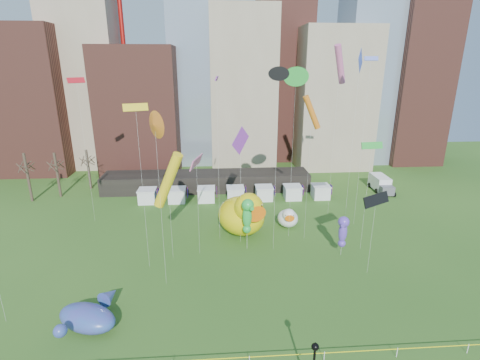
{
  "coord_description": "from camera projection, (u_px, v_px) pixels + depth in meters",
  "views": [
    {
      "loc": [
        -2.31,
        -22.42,
        22.73
      ],
      "look_at": [
        0.0,
        10.45,
        12.0
      ],
      "focal_mm": 27.0,
      "sensor_mm": 36.0,
      "label": 1
    }
  ],
  "objects": [
    {
      "name": "kite_7",
      "position": [
        217.0,
        83.0,
        42.5
      ],
      "size": [
        0.51,
        1.75,
        21.26
      ],
      "color": "silver",
      "rests_on": "ground"
    },
    {
      "name": "whale_inflatable",
      "position": [
        89.0,
        316.0,
        32.28
      ],
      "size": [
        6.46,
        7.03,
        2.52
      ],
      "rotation": [
        0.0,
        0.0,
        -0.43
      ],
      "color": "#4B389A",
      "rests_on": "ground"
    },
    {
      "name": "kite_3",
      "position": [
        296.0,
        77.0,
        43.17
      ],
      "size": [
        2.29,
        0.93,
        22.31
      ],
      "color": "silver",
      "rests_on": "ground"
    },
    {
      "name": "bare_trees",
      "position": [
        58.0,
        174.0,
        63.65
      ],
      "size": [
        8.44,
        6.44,
        8.5
      ],
      "color": "#382B21",
      "rests_on": "ground"
    },
    {
      "name": "skyline",
      "position": [
        234.0,
        69.0,
        79.88
      ],
      "size": [
        101.0,
        23.0,
        68.0
      ],
      "color": "brown",
      "rests_on": "ground"
    },
    {
      "name": "seahorse_purple",
      "position": [
        343.0,
        229.0,
        43.65
      ],
      "size": [
        1.8,
        2.0,
        5.21
      ],
      "rotation": [
        0.0,
        0.0,
        -0.43
      ],
      "color": "silver",
      "rests_on": "ground"
    },
    {
      "name": "kite_13",
      "position": [
        360.0,
        65.0,
        44.84
      ],
      "size": [
        1.59,
        2.62,
        24.51
      ],
      "color": "silver",
      "rests_on": "ground"
    },
    {
      "name": "kite_1",
      "position": [
        340.0,
        64.0,
        50.09
      ],
      "size": [
        2.87,
        2.92,
        25.22
      ],
      "color": "silver",
      "rests_on": "ground"
    },
    {
      "name": "seahorse_green",
      "position": [
        247.0,
        213.0,
        44.71
      ],
      "size": [
        1.98,
        2.22,
        6.85
      ],
      "rotation": [
        0.0,
        0.0,
        0.37
      ],
      "color": "silver",
      "rests_on": "ground"
    },
    {
      "name": "kite_5",
      "position": [
        371.0,
        63.0,
        46.25
      ],
      "size": [
        1.76,
        0.58,
        23.53
      ],
      "color": "silver",
      "rests_on": "ground"
    },
    {
      "name": "box_truck",
      "position": [
        381.0,
        184.0,
        66.73
      ],
      "size": [
        2.81,
        6.56,
        2.76
      ],
      "rotation": [
        0.0,
        0.0,
        -0.02
      ],
      "color": "white",
      "rests_on": "ground"
    },
    {
      "name": "kite_11",
      "position": [
        372.0,
        146.0,
        42.24
      ],
      "size": [
        2.65,
        0.66,
        13.92
      ],
      "color": "silver",
      "rests_on": "ground"
    },
    {
      "name": "kite_15",
      "position": [
        241.0,
        142.0,
        44.02
      ],
      "size": [
        2.31,
        2.65,
        15.44
      ],
      "color": "silver",
      "rests_on": "ground"
    },
    {
      "name": "kite_6",
      "position": [
        312.0,
        112.0,
        43.86
      ],
      "size": [
        2.56,
        1.08,
        19.1
      ],
      "color": "silver",
      "rests_on": "ground"
    },
    {
      "name": "small_duck",
      "position": [
        288.0,
        218.0,
        52.04
      ],
      "size": [
        3.23,
        4.18,
        3.13
      ],
      "rotation": [
        0.0,
        0.0,
        -0.08
      ],
      "color": "white",
      "rests_on": "ground"
    },
    {
      "name": "kite_12",
      "position": [
        168.0,
        181.0,
        41.24
      ],
      "size": [
        4.21,
        2.76,
        13.37
      ],
      "color": "silver",
      "rests_on": "ground"
    },
    {
      "name": "vendor_tents",
      "position": [
        235.0,
        194.0,
        62.33
      ],
      "size": [
        33.24,
        2.8,
        2.4
      ],
      "color": "white",
      "rests_on": "ground"
    },
    {
      "name": "kite_4",
      "position": [
        136.0,
        109.0,
        36.66
      ],
      "size": [
        2.48,
        1.2,
        18.81
      ],
      "color": "silver",
      "rests_on": "ground"
    },
    {
      "name": "big_duck",
      "position": [
        243.0,
        214.0,
        49.35
      ],
      "size": [
        8.48,
        9.44,
        6.6
      ],
      "rotation": [
        0.0,
        0.0,
        0.37
      ],
      "color": "yellow",
      "rests_on": "ground"
    },
    {
      "name": "kite_9",
      "position": [
        196.0,
        162.0,
        41.57
      ],
      "size": [
        1.44,
        3.93,
        12.44
      ],
      "color": "silver",
      "rests_on": "ground"
    },
    {
      "name": "caution_tape",
      "position": [
        249.0,
        358.0,
        28.25
      ],
      "size": [
        50.0,
        0.06,
        0.9
      ],
      "color": "white",
      "rests_on": "ground"
    },
    {
      "name": "kite_14",
      "position": [
        155.0,
        125.0,
        33.69
      ],
      "size": [
        1.54,
        2.42,
        18.51
      ],
      "color": "silver",
      "rests_on": "ground"
    },
    {
      "name": "kite_10",
      "position": [
        279.0,
        75.0,
        39.64
      ],
      "size": [
        1.55,
        0.43,
        22.36
      ],
      "color": "silver",
      "rests_on": "ground"
    },
    {
      "name": "kite_8",
      "position": [
        76.0,
        82.0,
        48.3
      ],
      "size": [
        1.93,
        1.98,
        20.87
      ],
      "color": "silver",
      "rests_on": "ground"
    },
    {
      "name": "kite_2",
      "position": [
        376.0,
        200.0,
        38.25
      ],
      "size": [
        3.62,
        2.36,
        9.49
      ],
      "color": "silver",
      "rests_on": "ground"
    },
    {
      "name": "pavilion",
      "position": [
        207.0,
        181.0,
        67.53
      ],
      "size": [
        38.0,
        6.0,
        3.2
      ],
      "primitive_type": "cube",
      "color": "black",
      "rests_on": "ground"
    }
  ]
}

